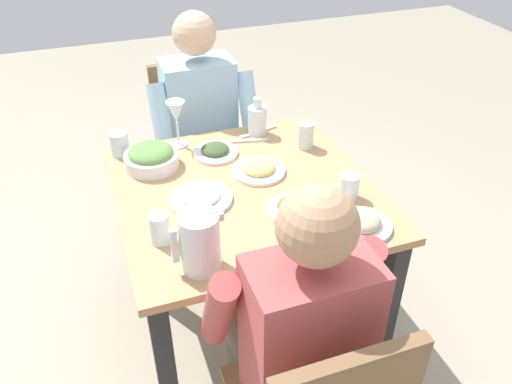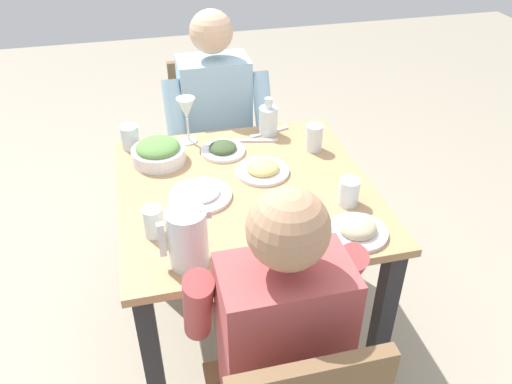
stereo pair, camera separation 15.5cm
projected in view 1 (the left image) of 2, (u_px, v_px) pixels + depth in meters
The scene contains 23 objects.
ground_plane at pixel (247, 324), 2.32m from camera, with size 8.00×8.00×0.00m, color #9E937F.
dining_table at pixel (245, 215), 1.97m from camera, with size 0.92×0.92×0.73m.
chair_near at pixel (197, 141), 2.65m from camera, with size 0.40×0.40×0.89m.
diner_near at pixel (205, 134), 2.41m from camera, with size 0.48×0.53×1.18m.
diner_far at pixel (293, 328), 1.47m from camera, with size 0.48×0.53×1.18m.
water_pitcher at pixel (200, 242), 1.51m from camera, with size 0.16×0.12×0.19m.
salad_bowl at pixel (151, 157), 2.00m from camera, with size 0.21×0.21×0.09m.
plate_rice_curry at pixel (294, 208), 1.78m from camera, with size 0.19×0.19×0.05m.
plate_dolmas at pixel (215, 151), 2.09m from camera, with size 0.18×0.18×0.04m.
plate_yoghurt at pixel (201, 197), 1.83m from camera, with size 0.22×0.22×0.04m.
plate_beans at pixel (362, 223), 1.71m from camera, with size 0.20×0.20×0.06m.
plate_fries at pixel (259, 169), 1.98m from camera, with size 0.20×0.20×0.05m.
water_glass_far_left at pixel (305, 135), 2.12m from camera, with size 0.07×0.07×0.11m, color silver.
water_glass_near_right at pixel (348, 187), 1.83m from camera, with size 0.07×0.07×0.10m, color silver.
water_glass_far_right at pixel (321, 236), 1.59m from camera, with size 0.07×0.07×0.11m, color silver.
water_glass_center at pixel (160, 228), 1.63m from camera, with size 0.06×0.06×0.10m, color silver.
water_glass_by_pitcher at pixel (120, 144), 2.07m from camera, with size 0.07×0.07×0.10m, color silver.
wine_glass at pixel (176, 114), 2.08m from camera, with size 0.08×0.08×0.20m.
oil_carafe at pixel (257, 121), 2.21m from camera, with size 0.08×0.08×0.16m.
fork_near at pixel (265, 255), 1.60m from camera, with size 0.17×0.03×0.01m, color silver.
knife_near at pixel (258, 132), 2.25m from camera, with size 0.18×0.02×0.01m, color silver.
fork_far at pixel (285, 253), 1.60m from camera, with size 0.17×0.03×0.01m, color silver.
knife_far at pixel (246, 141), 2.18m from camera, with size 0.18×0.02×0.01m, color silver.
Camera 1 is at (0.48, 1.49, 1.80)m, focal length 36.68 mm.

